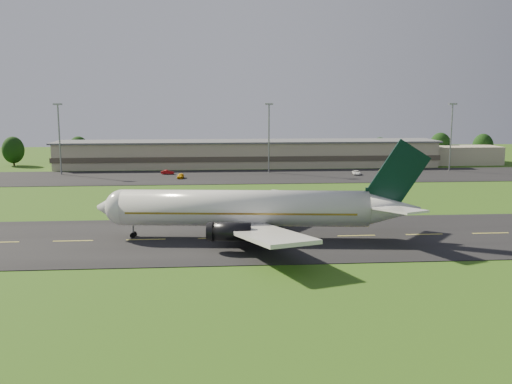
{
  "coord_description": "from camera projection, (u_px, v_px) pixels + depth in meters",
  "views": [
    {
      "loc": [
        -11.7,
        -86.44,
        21.4
      ],
      "look_at": [
        -4.37,
        8.0,
        6.0
      ],
      "focal_mm": 40.0,
      "sensor_mm": 36.0,
      "label": 1
    }
  ],
  "objects": [
    {
      "name": "service_vehicle_c",
      "position": [
        356.0,
        173.0,
        163.25
      ],
      "size": [
        2.5,
        4.57,
        1.21
      ],
      "primitive_type": "imported",
      "rotation": [
        0.0,
        0.0,
        -0.12
      ],
      "color": "white",
      "rests_on": "apron"
    },
    {
      "name": "tree_line",
      "position": [
        351.0,
        148.0,
        195.35
      ],
      "size": [
        198.22,
        9.42,
        10.15
      ],
      "color": "black",
      "rests_on": "ground"
    },
    {
      "name": "service_vehicle_a",
      "position": [
        181.0,
        176.0,
        155.8
      ],
      "size": [
        1.94,
        4.08,
        1.35
      ],
      "primitive_type": "imported",
      "rotation": [
        0.0,
        0.0,
        -0.09
      ],
      "color": "#EAB10D",
      "rests_on": "apron"
    },
    {
      "name": "light_mast_west",
      "position": [
        59.0,
        130.0,
        161.87
      ],
      "size": [
        2.4,
        1.2,
        20.35
      ],
      "color": "gray",
      "rests_on": "ground"
    },
    {
      "name": "light_mast_centre",
      "position": [
        269.0,
        130.0,
        166.46
      ],
      "size": [
        2.4,
        1.2,
        20.35
      ],
      "color": "gray",
      "rests_on": "ground"
    },
    {
      "name": "apron",
      "position": [
        254.0,
        176.0,
        160.24
      ],
      "size": [
        260.0,
        30.0,
        0.1
      ],
      "primitive_type": "cube",
      "color": "black",
      "rests_on": "ground"
    },
    {
      "name": "service_vehicle_b",
      "position": [
        168.0,
        172.0,
        164.16
      ],
      "size": [
        3.81,
        1.71,
        1.22
      ],
      "primitive_type": "imported",
      "rotation": [
        0.0,
        0.0,
        1.45
      ],
      "color": "#960A0D",
      "rests_on": "apron"
    },
    {
      "name": "airliner",
      "position": [
        250.0,
        209.0,
        88.1
      ],
      "size": [
        51.23,
        41.93,
        15.57
      ],
      "rotation": [
        0.0,
        0.0,
        -0.11
      ],
      "color": "silver",
      "rests_on": "ground"
    },
    {
      "name": "terminal",
      "position": [
        268.0,
        154.0,
        183.89
      ],
      "size": [
        145.0,
        16.0,
        8.4
      ],
      "color": "tan",
      "rests_on": "ground"
    },
    {
      "name": "ground",
      "position": [
        288.0,
        237.0,
        89.39
      ],
      "size": [
        360.0,
        360.0,
        0.0
      ],
      "primitive_type": "plane",
      "color": "#284611",
      "rests_on": "ground"
    },
    {
      "name": "service_vehicle_d",
      "position": [
        386.0,
        172.0,
        163.84
      ],
      "size": [
        4.47,
        3.15,
        1.2
      ],
      "primitive_type": "imported",
      "rotation": [
        0.0,
        0.0,
        1.17
      ],
      "color": "#C18A0B",
      "rests_on": "apron"
    },
    {
      "name": "taxiway",
      "position": [
        288.0,
        237.0,
        89.38
      ],
      "size": [
        220.0,
        30.0,
        0.1
      ],
      "primitive_type": "cube",
      "color": "black",
      "rests_on": "ground"
    },
    {
      "name": "light_mast_east",
      "position": [
        451.0,
        129.0,
        170.66
      ],
      "size": [
        2.4,
        1.2,
        20.35
      ],
      "color": "gray",
      "rests_on": "ground"
    }
  ]
}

